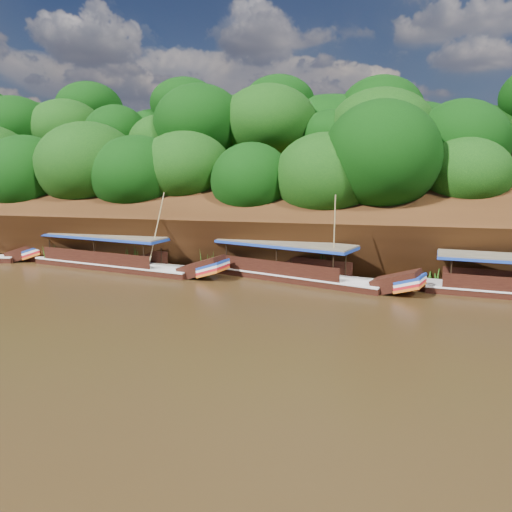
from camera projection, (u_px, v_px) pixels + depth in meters
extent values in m
plane|color=black|center=(285.00, 317.00, 24.59)|extent=(160.00, 160.00, 0.00)
cube|color=black|center=(319.00, 215.00, 39.29)|extent=(120.00, 16.12, 13.64)
cube|color=black|center=(328.00, 240.00, 49.52)|extent=(120.00, 24.00, 12.00)
ellipsoid|color=#0D450B|center=(30.00, 148.00, 50.59)|extent=(20.00, 10.00, 8.00)
ellipsoid|color=#0D450B|center=(242.00, 214.00, 39.64)|extent=(18.00, 8.00, 6.40)
ellipsoid|color=#0D450B|center=(328.00, 144.00, 44.96)|extent=(24.00, 11.00, 8.40)
cube|color=black|center=(294.00, 280.00, 32.53)|extent=(12.03, 5.99, 0.90)
cube|color=silver|center=(294.00, 273.00, 32.45)|extent=(12.05, 6.05, 0.10)
cube|color=black|center=(397.00, 282.00, 28.91)|extent=(3.22, 2.48, 1.69)
cube|color=#173696|center=(410.00, 279.00, 28.46)|extent=(1.95, 2.10, 0.61)
cube|color=red|center=(410.00, 285.00, 28.52)|extent=(1.95, 2.10, 0.61)
cube|color=#4E4737|center=(284.00, 243.00, 32.48)|extent=(9.68, 5.45, 0.12)
cube|color=#173696|center=(284.00, 244.00, 32.50)|extent=(9.68, 5.45, 0.18)
cylinder|color=tan|center=(334.00, 237.00, 29.91)|extent=(0.20, 1.43, 5.18)
cube|color=black|center=(114.00, 268.00, 36.12)|extent=(13.38, 4.92, 0.90)
cube|color=silver|center=(114.00, 263.00, 36.04)|extent=(13.39, 4.99, 0.10)
cube|color=black|center=(202.00, 268.00, 32.92)|extent=(3.38, 2.27, 1.78)
cube|color=#173696|center=(213.00, 264.00, 32.52)|extent=(1.94, 2.02, 0.66)
cube|color=red|center=(213.00, 269.00, 32.58)|extent=(1.94, 2.02, 0.66)
cube|color=#4E4737|center=(103.00, 235.00, 36.03)|extent=(10.65, 4.65, 0.12)
cube|color=#173696|center=(103.00, 236.00, 36.05)|extent=(10.65, 4.65, 0.18)
cylinder|color=tan|center=(156.00, 230.00, 33.73)|extent=(1.38, 0.14, 5.09)
cube|color=black|center=(26.00, 252.00, 38.83)|extent=(3.07, 2.19, 1.68)
cube|color=#173696|center=(35.00, 248.00, 38.76)|extent=(1.76, 1.99, 0.61)
cube|color=red|center=(36.00, 252.00, 38.82)|extent=(1.76, 1.99, 0.61)
cone|color=#295F17|center=(54.00, 252.00, 37.70)|extent=(1.50, 1.50, 1.75)
cone|color=#295F17|center=(131.00, 255.00, 36.17)|extent=(1.50, 1.50, 1.83)
cone|color=#295F17|center=(211.00, 261.00, 34.90)|extent=(1.50, 1.50, 1.50)
cone|color=#295F17|center=(330.00, 266.00, 32.91)|extent=(1.50, 1.50, 1.66)
cone|color=#295F17|center=(435.00, 264.00, 31.94)|extent=(1.50, 1.50, 2.26)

